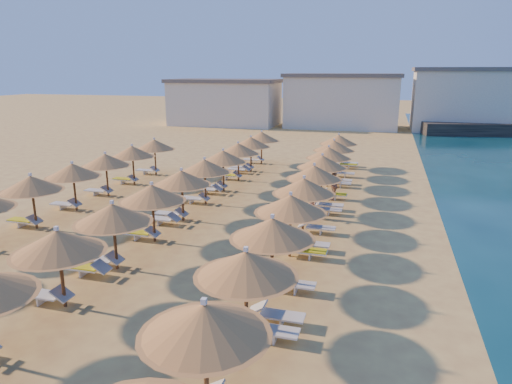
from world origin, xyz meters
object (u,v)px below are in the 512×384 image
(parasol_row_west, at_px, (182,179))
(beachgoer_c, at_px, (334,186))
(parasol_row_east, at_px, (304,187))
(beachgoer_b, at_px, (311,204))

(parasol_row_west, height_order, beachgoer_c, parasol_row_west)
(parasol_row_east, xyz_separation_m, parasol_row_west, (-6.42, 0.00, 0.00))
(beachgoer_b, distance_m, beachgoer_c, 4.20)
(beachgoer_c, bearing_deg, parasol_row_east, -32.15)
(parasol_row_west, xyz_separation_m, beachgoer_b, (6.44, 2.16, -1.47))
(beachgoer_b, bearing_deg, parasol_row_west, -112.04)
(parasol_row_east, height_order, parasol_row_west, same)
(parasol_row_east, relative_size, parasol_row_west, 1.00)
(parasol_row_west, distance_m, beachgoer_b, 6.95)
(parasol_row_east, distance_m, beachgoer_c, 6.49)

